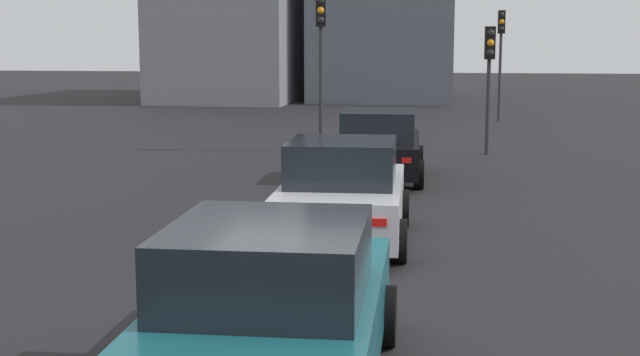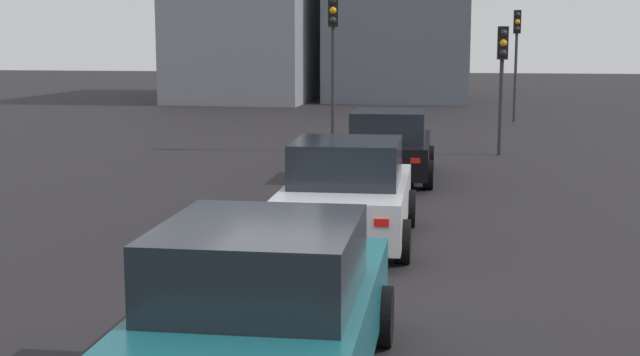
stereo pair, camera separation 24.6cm
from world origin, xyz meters
name	(u,v)px [view 1 (the left image)]	position (x,y,z in m)	size (l,w,h in m)	color
ground_plane	(317,319)	(0.00, 0.00, -0.10)	(160.00, 160.00, 0.20)	black
car_black_lead	(379,146)	(10.11, 0.07, 0.76)	(4.34, 2.18, 1.60)	black
car_white_second	(343,194)	(3.61, 0.12, 0.78)	(4.17, 2.17, 1.65)	silver
car_teal_third	(272,313)	(-2.55, 0.02, 0.77)	(4.56, 2.19, 1.62)	#19606B
traffic_light_near_left	(321,40)	(14.92, 2.12, 3.19)	(0.33, 0.30, 4.46)	#2D2D30
traffic_light_near_right	(489,63)	(14.92, -2.60, 2.57)	(0.32, 0.30, 3.56)	#2D2D30
traffic_light_far_left	(501,42)	(25.51, -3.49, 3.12)	(0.32, 0.28, 4.35)	#2D2D30
building_facade_left	(385,3)	(38.16, 2.00, 5.19)	(8.57, 7.42, 10.38)	slate
building_facade_center	(241,24)	(38.38, 10.00, 4.13)	(13.79, 6.94, 8.25)	gray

